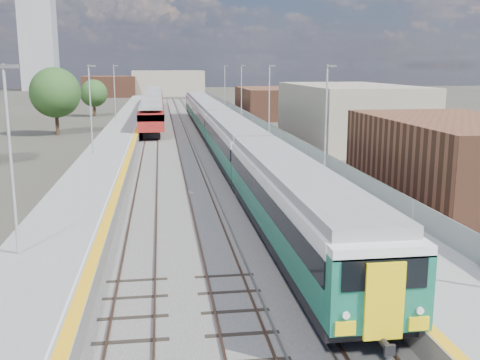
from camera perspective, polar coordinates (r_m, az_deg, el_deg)
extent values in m
plane|color=#47443A|center=(65.23, -4.12, 4.08)|extent=(320.00, 320.00, 0.00)
cube|color=#565451|center=(67.59, -6.17, 4.33)|extent=(10.50, 155.00, 0.06)
cube|color=#4C3323|center=(70.22, -3.77, 4.71)|extent=(0.07, 160.00, 0.14)
cube|color=#4C3323|center=(70.34, -2.59, 4.73)|extent=(0.07, 160.00, 0.14)
cube|color=#4C3323|center=(70.05, -6.63, 4.64)|extent=(0.07, 160.00, 0.14)
cube|color=#4C3323|center=(70.10, -5.45, 4.67)|extent=(0.07, 160.00, 0.14)
cube|color=#4C3323|center=(70.05, -9.50, 4.56)|extent=(0.07, 160.00, 0.14)
cube|color=#4C3323|center=(70.03, -8.32, 4.59)|extent=(0.07, 160.00, 0.14)
cube|color=gray|center=(70.20, -4.03, 4.69)|extent=(0.08, 160.00, 0.10)
cube|color=gray|center=(70.11, -5.18, 4.67)|extent=(0.08, 160.00, 0.10)
cube|color=slate|center=(68.18, 0.15, 4.86)|extent=(4.70, 155.00, 1.00)
cube|color=gray|center=(68.13, 0.15, 5.28)|extent=(4.70, 155.00, 0.03)
cube|color=#F1AA15|center=(67.86, -1.61, 5.27)|extent=(0.40, 155.00, 0.01)
cube|color=gray|center=(68.41, 1.99, 5.80)|extent=(0.06, 155.00, 1.20)
cylinder|color=#9EA0A3|center=(38.32, 8.71, 5.91)|extent=(0.12, 0.12, 7.50)
cube|color=#4C4C4F|center=(38.22, 9.24, 11.36)|extent=(0.70, 0.18, 0.14)
cylinder|color=#9EA0A3|center=(57.70, 2.99, 7.88)|extent=(0.12, 0.12, 7.50)
cube|color=#4C4C4F|center=(57.63, 3.28, 11.51)|extent=(0.70, 0.18, 0.14)
cylinder|color=#9EA0A3|center=(77.40, 0.14, 8.83)|extent=(0.12, 0.12, 7.50)
cube|color=#4C4C4F|center=(77.35, 0.33, 11.53)|extent=(0.70, 0.18, 0.14)
cylinder|color=#9EA0A3|center=(97.22, -1.55, 9.38)|extent=(0.12, 0.12, 7.50)
cube|color=#4C4C4F|center=(97.18, -1.41, 11.53)|extent=(0.70, 0.18, 0.14)
cube|color=slate|center=(67.66, -11.96, 4.56)|extent=(4.30, 155.00, 1.00)
cube|color=gray|center=(67.60, -11.98, 4.98)|extent=(4.30, 155.00, 0.03)
cube|color=#F1AA15|center=(67.50, -10.37, 5.05)|extent=(0.45, 155.00, 0.01)
cube|color=silver|center=(67.51, -10.66, 5.04)|extent=(0.08, 155.00, 0.01)
cylinder|color=#9EA0A3|center=(23.56, -22.24, 1.70)|extent=(0.12, 0.12, 7.50)
cube|color=#4C4C4F|center=(23.21, -22.32, 10.63)|extent=(0.70, 0.18, 0.14)
cylinder|color=#9EA0A3|center=(49.02, -14.93, 6.86)|extent=(0.12, 0.12, 7.50)
cube|color=#4C4C4F|center=(48.85, -14.86, 11.14)|extent=(0.70, 0.18, 0.14)
cylinder|color=#9EA0A3|center=(74.85, -12.61, 8.46)|extent=(0.12, 0.12, 7.50)
cube|color=#4C4C4F|center=(74.74, -12.54, 11.26)|extent=(0.70, 0.18, 0.14)
cube|color=brown|center=(37.82, 21.18, 1.87)|extent=(9.00, 16.00, 5.20)
cube|color=gray|center=(63.14, 10.91, 6.58)|extent=(11.00, 22.00, 6.40)
cube|color=brown|center=(94.34, 2.64, 7.87)|extent=(8.00, 18.00, 4.80)
cube|color=gray|center=(164.62, -7.29, 9.74)|extent=(20.00, 14.00, 7.00)
cube|color=brown|center=(160.21, -13.06, 9.24)|extent=(14.00, 12.00, 5.60)
cube|color=gray|center=(208.84, -19.84, 14.07)|extent=(11.00, 11.00, 40.00)
cube|color=black|center=(26.33, 5.24, -5.09)|extent=(2.88, 20.64, 0.49)
cube|color=#10543C|center=(26.10, 5.27, -3.31)|extent=(2.99, 20.64, 1.21)
cube|color=black|center=(25.87, 5.31, -1.27)|extent=(3.05, 20.64, 0.83)
cube|color=white|center=(25.73, 5.34, 0.16)|extent=(2.99, 20.64, 0.51)
cube|color=gray|center=(25.65, 5.35, 1.13)|extent=(2.65, 20.64, 0.42)
cube|color=black|center=(46.67, -0.68, 2.28)|extent=(2.88, 20.64, 0.49)
cube|color=#10543C|center=(46.54, -0.69, 3.31)|extent=(2.99, 20.64, 1.21)
cube|color=black|center=(46.41, -0.69, 4.48)|extent=(3.05, 20.64, 0.83)
cube|color=white|center=(46.34, -0.69, 5.28)|extent=(2.99, 20.64, 0.51)
cube|color=gray|center=(46.29, -0.69, 5.83)|extent=(2.65, 20.64, 0.42)
cube|color=black|center=(67.50, -2.99, 5.14)|extent=(2.88, 20.64, 0.49)
cube|color=#10543C|center=(67.41, -3.00, 5.86)|extent=(2.99, 20.64, 1.21)
cube|color=black|center=(67.33, -3.00, 6.67)|extent=(3.05, 20.64, 0.83)
cube|color=white|center=(67.27, -3.01, 7.22)|extent=(2.99, 20.64, 0.51)
cube|color=gray|center=(67.24, -3.01, 7.60)|extent=(2.65, 20.64, 0.42)
cube|color=black|center=(88.49, -4.21, 6.65)|extent=(2.88, 20.64, 0.49)
cube|color=#10543C|center=(88.42, -4.22, 7.20)|extent=(2.99, 20.64, 1.21)
cube|color=black|center=(88.35, -4.23, 7.81)|extent=(3.05, 20.64, 0.83)
cube|color=white|center=(88.31, -4.24, 8.24)|extent=(2.99, 20.64, 0.51)
cube|color=gray|center=(88.29, -4.24, 8.53)|extent=(2.65, 20.64, 0.42)
cube|color=#10543C|center=(16.35, 13.95, -11.00)|extent=(2.96, 0.64, 2.22)
cube|color=black|center=(15.84, 14.51, -9.31)|extent=(2.43, 0.06, 0.85)
cube|color=yellow|center=(16.06, 14.46, -11.86)|extent=(1.11, 0.11, 2.22)
cube|color=black|center=(73.59, -8.89, 5.21)|extent=(2.02, 17.19, 0.70)
cube|color=maroon|center=(73.42, -8.93, 6.52)|extent=(2.98, 20.22, 2.13)
cube|color=black|center=(73.38, -8.94, 6.93)|extent=(3.04, 20.22, 0.75)
cube|color=gray|center=(73.30, -8.97, 7.76)|extent=(2.66, 20.22, 0.43)
cube|color=black|center=(94.21, -8.73, 6.58)|extent=(2.02, 17.19, 0.70)
cube|color=maroon|center=(94.08, -8.76, 7.60)|extent=(2.98, 20.22, 2.13)
cube|color=black|center=(94.05, -8.77, 7.93)|extent=(3.04, 20.22, 0.75)
cube|color=gray|center=(93.99, -8.79, 8.57)|extent=(2.66, 20.22, 0.43)
cube|color=black|center=(114.87, -8.63, 7.46)|extent=(2.02, 17.19, 0.70)
cube|color=maroon|center=(114.77, -8.66, 8.30)|extent=(2.98, 20.22, 2.13)
cube|color=black|center=(114.74, -8.67, 8.56)|extent=(3.04, 20.22, 0.75)
cube|color=gray|center=(114.69, -8.68, 9.09)|extent=(2.66, 20.22, 0.43)
cylinder|color=#382619|center=(72.88, -18.08, 5.47)|extent=(0.44, 0.44, 2.89)
sphere|color=#26431A|center=(72.61, -18.27, 8.44)|extent=(6.11, 6.11, 6.11)
cylinder|color=#382619|center=(98.48, -14.56, 6.90)|extent=(0.44, 0.44, 2.16)
sphere|color=#26431A|center=(98.31, -14.64, 8.53)|extent=(4.56, 4.56, 4.56)
cylinder|color=#382619|center=(87.42, 11.33, 6.41)|extent=(0.44, 0.44, 1.89)
sphere|color=#26431A|center=(87.24, 11.40, 8.02)|extent=(3.99, 3.99, 3.99)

